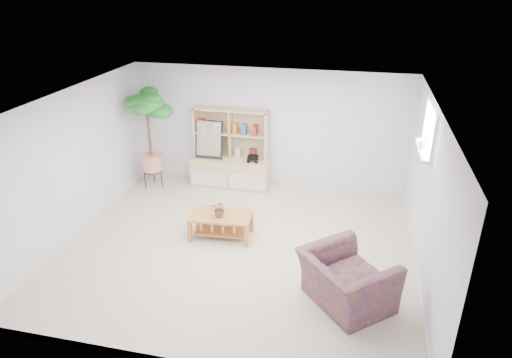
% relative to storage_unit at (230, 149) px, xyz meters
% --- Properties ---
extents(floor, '(5.50, 5.00, 0.01)m').
position_rel_storage_unit_xyz_m(floor, '(0.73, -2.24, -0.80)').
color(floor, beige).
rests_on(floor, ground).
extents(ceiling, '(5.50, 5.00, 0.01)m').
position_rel_storage_unit_xyz_m(ceiling, '(0.73, -2.24, 1.60)').
color(ceiling, silver).
rests_on(ceiling, walls).
extents(walls, '(5.51, 5.01, 2.40)m').
position_rel_storage_unit_xyz_m(walls, '(0.73, -2.24, 0.40)').
color(walls, '#D3CCFE').
rests_on(walls, floor).
extents(baseboard, '(5.50, 5.00, 0.10)m').
position_rel_storage_unit_xyz_m(baseboard, '(0.73, -2.24, -0.75)').
color(baseboard, silver).
rests_on(baseboard, floor).
extents(window, '(0.10, 0.98, 0.68)m').
position_rel_storage_unit_xyz_m(window, '(3.46, -1.64, 1.20)').
color(window, '#D0E9FF').
rests_on(window, walls).
extents(window_sill, '(0.14, 1.00, 0.04)m').
position_rel_storage_unit_xyz_m(window_sill, '(3.40, -1.64, 0.88)').
color(window_sill, silver).
rests_on(window_sill, walls).
extents(storage_unit, '(1.60, 0.54, 1.60)m').
position_rel_storage_unit_xyz_m(storage_unit, '(0.00, 0.00, 0.00)').
color(storage_unit, tan).
rests_on(storage_unit, floor).
extents(poster, '(0.56, 0.13, 0.78)m').
position_rel_storage_unit_xyz_m(poster, '(-0.42, -0.04, 0.19)').
color(poster, yellow).
rests_on(poster, storage_unit).
extents(toy_truck, '(0.30, 0.22, 0.15)m').
position_rel_storage_unit_xyz_m(toy_truck, '(0.49, -0.07, -0.12)').
color(toy_truck, black).
rests_on(toy_truck, storage_unit).
extents(coffee_table, '(1.04, 0.61, 0.41)m').
position_rel_storage_unit_xyz_m(coffee_table, '(0.39, -1.97, -0.60)').
color(coffee_table, '#AC7035').
rests_on(coffee_table, floor).
extents(table_plant, '(0.28, 0.26, 0.28)m').
position_rel_storage_unit_xyz_m(table_plant, '(0.39, -2.03, -0.25)').
color(table_plant, '#1A722C').
rests_on(table_plant, coffee_table).
extents(floor_tree, '(0.84, 0.84, 2.03)m').
position_rel_storage_unit_xyz_m(floor_tree, '(-1.54, -0.39, 0.21)').
color(floor_tree, '#136F20').
rests_on(floor_tree, floor).
extents(armchair, '(1.46, 1.47, 0.82)m').
position_rel_storage_unit_xyz_m(armchair, '(2.48, -3.22, -0.39)').
color(armchair, navy).
rests_on(armchair, floor).
extents(sill_plant, '(0.12, 0.10, 0.21)m').
position_rel_storage_unit_xyz_m(sill_plant, '(3.40, -1.62, 1.00)').
color(sill_plant, '#136F20').
rests_on(sill_plant, window_sill).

